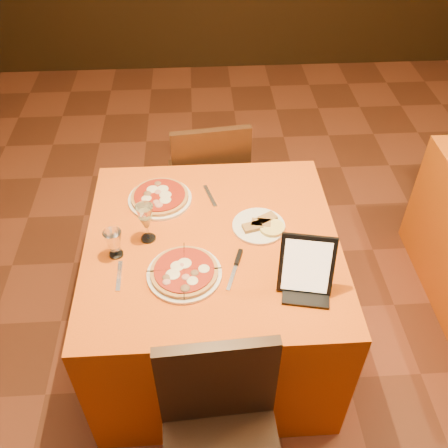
{
  "coord_description": "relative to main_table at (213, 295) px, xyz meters",
  "views": [
    {
      "loc": [
        -0.32,
        -1.26,
        2.28
      ],
      "look_at": [
        -0.23,
        0.25,
        0.86
      ],
      "focal_mm": 40.0,
      "sensor_mm": 36.0,
      "label": 1
    }
  ],
  "objects": [
    {
      "name": "floor",
      "position": [
        0.28,
        -0.27,
        -0.38
      ],
      "size": [
        6.0,
        7.0,
        0.01
      ],
      "primitive_type": "cube",
      "color": "#5E2D19",
      "rests_on": "ground"
    },
    {
      "name": "main_table",
      "position": [
        0.0,
        0.0,
        0.0
      ],
      "size": [
        1.1,
        1.1,
        0.75
      ],
      "primitive_type": "cube",
      "color": "#E3580E",
      "rests_on": "floor"
    },
    {
      "name": "chair_main_far",
      "position": [
        0.0,
        0.81,
        0.08
      ],
      "size": [
        0.47,
        0.47,
        0.91
      ],
      "primitive_type": null,
      "rotation": [
        0.0,
        0.0,
        3.26
      ],
      "color": "black",
      "rests_on": "floor"
    },
    {
      "name": "pizza_near",
      "position": [
        -0.12,
        -0.2,
        0.39
      ],
      "size": [
        0.3,
        0.3,
        0.03
      ],
      "rotation": [
        0.0,
        0.0,
        0.22
      ],
      "color": "white",
      "rests_on": "main_table"
    },
    {
      "name": "pizza_far",
      "position": [
        -0.23,
        0.28,
        0.39
      ],
      "size": [
        0.3,
        0.3,
        0.03
      ],
      "rotation": [
        0.0,
        0.0,
        0.36
      ],
      "color": "white",
      "rests_on": "main_table"
    },
    {
      "name": "cutlet_dish",
      "position": [
        0.21,
        0.07,
        0.39
      ],
      "size": [
        0.24,
        0.24,
        0.03
      ],
      "rotation": [
        0.0,
        0.0,
        -0.11
      ],
      "color": "white",
      "rests_on": "main_table"
    },
    {
      "name": "wine_glass",
      "position": [
        -0.28,
        0.02,
        0.47
      ],
      "size": [
        0.07,
        0.07,
        0.19
      ],
      "primitive_type": null,
      "rotation": [
        0.0,
        0.0,
        -0.11
      ],
      "color": "#DCCD7D",
      "rests_on": "main_table"
    },
    {
      "name": "water_glass",
      "position": [
        -0.41,
        -0.06,
        0.44
      ],
      "size": [
        0.08,
        0.08,
        0.13
      ],
      "primitive_type": null,
      "rotation": [
        0.0,
        0.0,
        0.16
      ],
      "color": "silver",
      "rests_on": "main_table"
    },
    {
      "name": "tablet",
      "position": [
        0.35,
        -0.28,
        0.49
      ],
      "size": [
        0.23,
        0.14,
        0.24
      ],
      "primitive_type": "cube",
      "rotation": [
        -0.35,
        0.0,
        -0.2
      ],
      "color": "black",
      "rests_on": "main_table"
    },
    {
      "name": "knife",
      "position": [
        0.08,
        -0.2,
        0.38
      ],
      "size": [
        0.07,
        0.19,
        0.01
      ],
      "primitive_type": "cube",
      "rotation": [
        0.0,
        0.0,
        1.26
      ],
      "color": "silver",
      "rests_on": "main_table"
    },
    {
      "name": "fork_near",
      "position": [
        -0.38,
        -0.19,
        0.38
      ],
      "size": [
        0.02,
        0.16,
        0.01
      ],
      "primitive_type": "cube",
      "rotation": [
        0.0,
        0.0,
        1.59
      ],
      "color": "#B7B7BE",
      "rests_on": "main_table"
    },
    {
      "name": "fork_far",
      "position": [
        0.0,
        0.29,
        0.38
      ],
      "size": [
        0.06,
        0.16,
        0.01
      ],
      "primitive_type": "cube",
      "rotation": [
        0.0,
        0.0,
        1.85
      ],
      "color": "silver",
      "rests_on": "main_table"
    }
  ]
}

